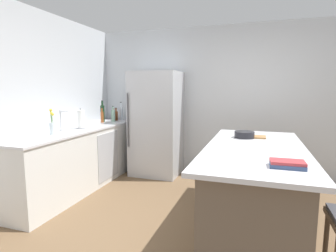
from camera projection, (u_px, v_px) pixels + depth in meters
ground_plane at (203, 236)px, 2.82m from camera, size 7.20×7.20×0.00m
wall_rear at (229, 101)px, 4.75m from camera, size 6.00×0.10×2.60m
wall_left at (12, 106)px, 3.40m from camera, size 0.10×6.00×2.60m
counter_run_left at (79, 158)px, 4.15m from camera, size 0.66×2.64×0.93m
kitchen_island at (253, 188)px, 2.92m from camera, size 1.00×2.22×0.91m
refrigerator at (157, 124)px, 4.80m from camera, size 0.83×0.75×1.81m
sink_faucet at (62, 120)px, 3.81m from camera, size 0.15×0.05×0.30m
flower_vase at (52, 126)px, 3.49m from camera, size 0.07×0.07×0.34m
paper_towel_roll at (81, 120)px, 4.06m from camera, size 0.14×0.14×0.31m
soda_bottle at (121, 113)px, 5.16m from camera, size 0.06×0.06×0.34m
syrup_bottle at (116, 115)px, 5.10m from camera, size 0.06×0.06×0.24m
hot_sauce_bottle at (114, 116)px, 5.02m from camera, size 0.05×0.05×0.24m
gin_bottle at (113, 115)px, 4.91m from camera, size 0.07×0.07×0.28m
wine_bottle at (102, 113)px, 4.86m from camera, size 0.07×0.07×0.39m
vinegar_bottle at (102, 117)px, 4.78m from camera, size 0.05×0.05×0.27m
cookbook_stack at (287, 164)px, 2.10m from camera, size 0.26×0.17×0.06m
mixing_bowl at (244, 135)px, 3.37m from camera, size 0.24×0.24×0.08m
cutting_board at (252, 137)px, 3.41m from camera, size 0.32×0.20×0.02m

